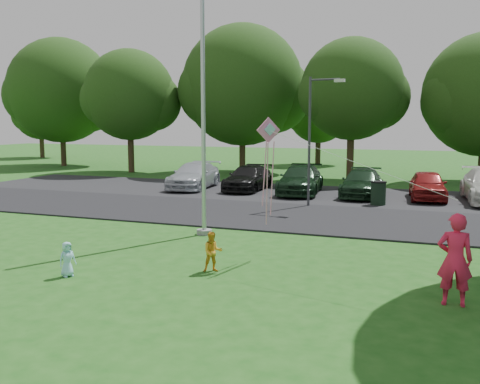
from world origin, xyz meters
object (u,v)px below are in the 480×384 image
(trash_can, at_px, (378,194))
(kite, at_px, (271,147))
(flagpole, at_px, (203,106))
(child_yellow, at_px, (213,252))
(child_blue, at_px, (67,259))
(street_lamp, at_px, (314,130))
(woman, at_px, (455,259))

(trash_can, xyz_separation_m, kite, (-1.71, -10.40, 2.47))
(flagpole, height_order, child_yellow, flagpole)
(child_blue, bearing_deg, street_lamp, 11.70)
(trash_can, relative_size, kite, 0.23)
(street_lamp, xyz_separation_m, child_blue, (-3.21, -12.17, -2.89))
(kite, bearing_deg, child_blue, 174.61)
(trash_can, relative_size, child_blue, 1.29)
(child_yellow, height_order, child_blue, child_yellow)
(flagpole, height_order, street_lamp, flagpole)
(street_lamp, distance_m, trash_can, 4.01)
(flagpole, relative_size, street_lamp, 1.81)
(flagpole, bearing_deg, child_yellow, -63.10)
(kite, bearing_deg, street_lamp, 52.97)
(woman, bearing_deg, child_yellow, -8.95)
(flagpole, height_order, trash_can, flagpole)
(kite, bearing_deg, child_yellow, -166.05)
(trash_can, bearing_deg, kite, -99.35)
(trash_can, distance_m, child_blue, 14.68)
(street_lamp, height_order, trash_can, street_lamp)
(woman, xyz_separation_m, kite, (-4.49, 2.03, 2.08))
(flagpole, distance_m, child_blue, 6.73)
(trash_can, distance_m, kite, 10.82)
(street_lamp, xyz_separation_m, child_yellow, (-0.13, -10.59, -2.82))
(kite, bearing_deg, flagpole, 98.70)
(child_blue, bearing_deg, flagpole, 15.13)
(woman, bearing_deg, street_lamp, -67.73)
(flagpole, bearing_deg, woman, -30.67)
(trash_can, bearing_deg, flagpole, -120.39)
(child_yellow, xyz_separation_m, child_blue, (-3.08, -1.58, -0.08))
(trash_can, relative_size, child_yellow, 1.09)
(child_yellow, bearing_deg, street_lamp, 58.50)
(flagpole, xyz_separation_m, child_yellow, (1.98, -3.90, -3.67))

